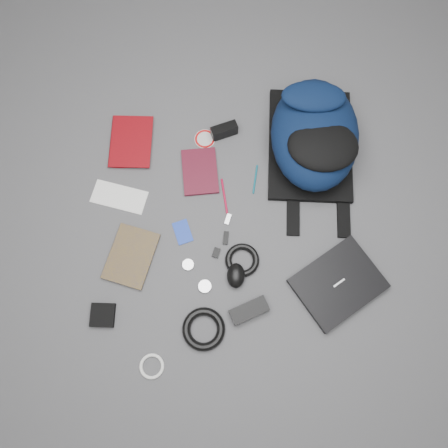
{
  "coord_description": "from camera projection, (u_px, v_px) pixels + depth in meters",
  "views": [
    {
      "loc": [
        -0.03,
        -0.45,
        1.67
      ],
      "look_at": [
        0.0,
        0.0,
        0.02
      ],
      "focal_mm": 35.0,
      "sensor_mm": 36.0,
      "label": 1
    }
  ],
  "objects": [
    {
      "name": "usb_black",
      "position": [
        226.0,
        238.0,
        1.71
      ],
      "size": [
        0.03,
        0.06,
        0.01
      ],
      "primitive_type": "cube",
      "rotation": [
        0.0,
        0.0,
        -0.17
      ],
      "color": "black",
      "rests_on": "ground"
    },
    {
      "name": "dvd_case",
      "position": [
        200.0,
        172.0,
        1.78
      ],
      "size": [
        0.15,
        0.2,
        0.02
      ],
      "primitive_type": "cube",
      "rotation": [
        0.0,
        0.0,
        0.04
      ],
      "color": "#440D19",
      "rests_on": "ground"
    },
    {
      "name": "compact_camera",
      "position": [
        224.0,
        131.0,
        1.8
      ],
      "size": [
        0.12,
        0.07,
        0.06
      ],
      "primitive_type": "cube",
      "rotation": [
        0.0,
        0.0,
        0.29
      ],
      "color": "black",
      "rests_on": "ground"
    },
    {
      "name": "mouse",
      "position": [
        236.0,
        276.0,
        1.65
      ],
      "size": [
        0.08,
        0.1,
        0.05
      ],
      "primitive_type": "ellipsoid",
      "rotation": [
        0.0,
        0.0,
        -0.1
      ],
      "color": "black",
      "rests_on": "ground"
    },
    {
      "name": "backpack",
      "position": [
        315.0,
        134.0,
        1.71
      ],
      "size": [
        0.42,
        0.57,
        0.22
      ],
      "primitive_type": null,
      "rotation": [
        0.0,
        0.0,
        -0.1
      ],
      "color": "black",
      "rests_on": "ground"
    },
    {
      "name": "key_fob",
      "position": [
        216.0,
        253.0,
        1.69
      ],
      "size": [
        0.04,
        0.04,
        0.01
      ],
      "primitive_type": "cube",
      "rotation": [
        0.0,
        0.0,
        -0.36
      ],
      "color": "black",
      "rests_on": "ground"
    },
    {
      "name": "textbook_red",
      "position": [
        110.0,
        142.0,
        1.81
      ],
      "size": [
        0.19,
        0.25,
        0.03
      ],
      "primitive_type": "imported",
      "rotation": [
        0.0,
        0.0,
        -0.09
      ],
      "color": "maroon",
      "rests_on": "ground"
    },
    {
      "name": "sticker_disc",
      "position": [
        205.0,
        139.0,
        1.83
      ],
      "size": [
        0.1,
        0.1,
        0.0
      ],
      "primitive_type": "cylinder",
      "rotation": [
        0.0,
        0.0,
        -0.23
      ],
      "color": "silver",
      "rests_on": "ground"
    },
    {
      "name": "laptop",
      "position": [
        338.0,
        283.0,
        1.65
      ],
      "size": [
        0.39,
        0.36,
        0.03
      ],
      "primitive_type": "cube",
      "rotation": [
        0.0,
        0.0,
        0.54
      ],
      "color": "black",
      "rests_on": "ground"
    },
    {
      "name": "envelope",
      "position": [
        119.0,
        197.0,
        1.76
      ],
      "size": [
        0.24,
        0.16,
        0.0
      ],
      "primitive_type": "cube",
      "rotation": [
        0.0,
        0.0,
        -0.32
      ],
      "color": "white",
      "rests_on": "ground"
    },
    {
      "name": "headphone_left",
      "position": [
        188.0,
        265.0,
        1.68
      ],
      "size": [
        0.04,
        0.04,
        0.01
      ],
      "primitive_type": "cylinder",
      "rotation": [
        0.0,
        0.0,
        0.0
      ],
      "color": "silver",
      "rests_on": "ground"
    },
    {
      "name": "pouch",
      "position": [
        103.0,
        315.0,
        1.63
      ],
      "size": [
        0.1,
        0.1,
        0.02
      ],
      "primitive_type": "cube",
      "rotation": [
        0.0,
        0.0,
        -0.09
      ],
      "color": "black",
      "rests_on": "ground"
    },
    {
      "name": "pen_teal",
      "position": [
        255.0,
        179.0,
        1.78
      ],
      "size": [
        0.03,
        0.12,
        0.01
      ],
      "primitive_type": "cylinder",
      "rotation": [
        1.57,
        0.0,
        -0.21
      ],
      "color": "#0C5F73",
      "rests_on": "ground"
    },
    {
      "name": "headphone_right",
      "position": [
        205.0,
        286.0,
        1.66
      ],
      "size": [
        0.06,
        0.06,
        0.01
      ],
      "primitive_type": "cylinder",
      "rotation": [
        0.0,
        0.0,
        0.24
      ],
      "color": "silver",
      "rests_on": "ground"
    },
    {
      "name": "usb_silver",
      "position": [
        228.0,
        219.0,
        1.73
      ],
      "size": [
        0.03,
        0.05,
        0.01
      ],
      "primitive_type": "cube",
      "rotation": [
        0.0,
        0.0,
        -0.36
      ],
      "color": "#B4B4B6",
      "rests_on": "ground"
    },
    {
      "name": "ground",
      "position": [
        224.0,
        225.0,
        1.73
      ],
      "size": [
        4.0,
        4.0,
        0.0
      ],
      "primitive_type": "plane",
      "color": "#4F4F51",
      "rests_on": "ground"
    },
    {
      "name": "power_cord_coil",
      "position": [
        204.0,
        329.0,
        1.61
      ],
      "size": [
        0.17,
        0.17,
        0.03
      ],
      "primitive_type": "torus",
      "rotation": [
        0.0,
        0.0,
        0.09
      ],
      "color": "black",
      "rests_on": "ground"
    },
    {
      "name": "power_brick",
      "position": [
        249.0,
        310.0,
        1.62
      ],
      "size": [
        0.15,
        0.11,
        0.04
      ],
      "primitive_type": "cube",
      "rotation": [
        0.0,
        0.0,
        0.36
      ],
      "color": "black",
      "rests_on": "ground"
    },
    {
      "name": "white_cable_coil",
      "position": [
        152.0,
        366.0,
        1.58
      ],
      "size": [
        0.12,
        0.12,
        0.01
      ],
      "primitive_type": "torus",
      "rotation": [
        0.0,
        0.0,
        -0.42
      ],
      "color": "white",
      "rests_on": "ground"
    },
    {
      "name": "id_badge",
      "position": [
        183.0,
        232.0,
        1.72
      ],
      "size": [
        0.08,
        0.11,
        0.0
      ],
      "primitive_type": "cube",
      "rotation": [
        0.0,
        0.0,
        0.27
      ],
      "color": "#1839B4",
      "rests_on": "ground"
    },
    {
      "name": "cable_coil",
      "position": [
        242.0,
        260.0,
        1.68
      ],
      "size": [
        0.18,
        0.18,
        0.03
      ],
      "primitive_type": "torus",
      "rotation": [
        0.0,
        0.0,
        0.43
      ],
      "color": "black",
      "rests_on": "ground"
    },
    {
      "name": "comic_book",
      "position": [
        111.0,
        250.0,
        1.69
      ],
      "size": [
        0.23,
        0.27,
        0.02
      ],
      "primitive_type": "imported",
      "rotation": [
        0.0,
        0.0,
        -0.35
      ],
      "color": "#B08A0C",
      "rests_on": "ground"
    },
    {
      "name": "pen_red",
      "position": [
        224.0,
        196.0,
        1.76
      ],
      "size": [
        0.02,
        0.15,
        0.01
      ],
      "primitive_type": "cylinder",
      "rotation": [
        1.57,
        0.0,
        0.09
      ],
      "color": "#B80E33",
      "rests_on": "ground"
    }
  ]
}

